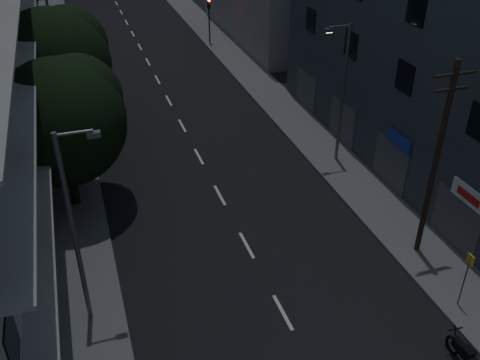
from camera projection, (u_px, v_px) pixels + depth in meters
ground at (181, 123)px, 36.33m from camera, size 160.00×160.00×0.00m
sidewalk_left at (66, 137)px, 34.30m from camera, size 3.00×90.00×0.15m
sidewalk_right at (283, 108)px, 38.28m from camera, size 3.00×90.00×0.15m
lane_markings at (163, 90)px, 41.39m from camera, size 0.15×60.50×0.01m
building_right at (447, 82)px, 27.72m from camera, size 6.19×28.00×11.00m
tree_near at (62, 117)px, 25.35m from camera, size 6.23×6.23×7.68m
tree_mid at (54, 61)px, 31.07m from camera, size 6.73×6.73×8.28m
tree_far at (49, 42)px, 38.67m from camera, size 4.94×4.94×6.11m
traffic_signal_far_right at (209, 11)px, 49.59m from camera, size 0.28×0.37×4.10m
traffic_signal_far_left at (66, 25)px, 45.54m from camera, size 0.28×0.37×4.10m
street_lamp_left_near at (75, 223)px, 18.71m from camera, size 1.51×0.25×8.00m
street_lamp_right at (341, 88)px, 29.42m from camera, size 1.51×0.25×8.00m
street_lamp_left_far at (55, 39)px, 37.14m from camera, size 1.51×0.25×8.00m
utility_pole at (436, 159)px, 22.05m from camera, size 1.80×0.24×9.00m
bus_stop_sign at (467, 271)px, 20.62m from camera, size 0.06×0.35×2.52m
motorcycle at (463, 355)px, 18.92m from camera, size 0.57×1.98×1.27m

